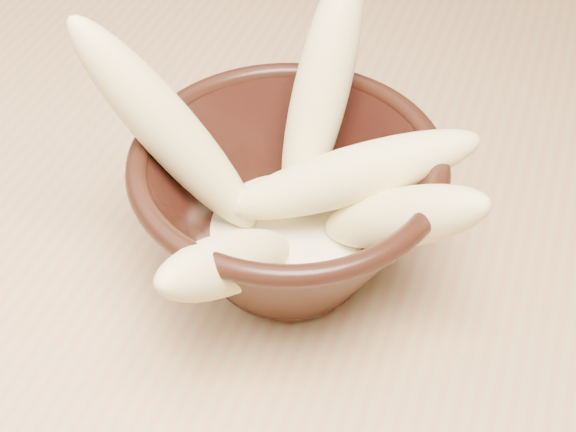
# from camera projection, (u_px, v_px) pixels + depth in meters

# --- Properties ---
(table) EXTENTS (1.20, 0.80, 0.75)m
(table) POSITION_uv_depth(u_px,v_px,m) (439.00, 226.00, 0.69)
(table) COLOR tan
(table) RESTS_ON ground
(bowl) EXTENTS (0.20, 0.20, 0.11)m
(bowl) POSITION_uv_depth(u_px,v_px,m) (288.00, 206.00, 0.51)
(bowl) COLOR black
(bowl) RESTS_ON table
(milk_puddle) EXTENTS (0.11, 0.11, 0.02)m
(milk_puddle) POSITION_uv_depth(u_px,v_px,m) (288.00, 234.00, 0.53)
(milk_puddle) COLOR #F6EEC6
(milk_puddle) RESTS_ON bowl
(banana_upright) EXTENTS (0.05, 0.12, 0.17)m
(banana_upright) POSITION_uv_depth(u_px,v_px,m) (321.00, 90.00, 0.51)
(banana_upright) COLOR #F7E292
(banana_upright) RESTS_ON bowl
(banana_left) EXTENTS (0.13, 0.05, 0.17)m
(banana_left) POSITION_uv_depth(u_px,v_px,m) (170.00, 131.00, 0.49)
(banana_left) COLOR #F7E292
(banana_left) RESTS_ON bowl
(banana_right) EXTENTS (0.13, 0.07, 0.11)m
(banana_right) POSITION_uv_depth(u_px,v_px,m) (401.00, 218.00, 0.48)
(banana_right) COLOR #F7E292
(banana_right) RESTS_ON bowl
(banana_across) EXTENTS (0.17, 0.09, 0.09)m
(banana_across) POSITION_uv_depth(u_px,v_px,m) (350.00, 176.00, 0.50)
(banana_across) COLOR #F7E292
(banana_across) RESTS_ON bowl
(banana_front) EXTENTS (0.07, 0.14, 0.10)m
(banana_front) POSITION_uv_depth(u_px,v_px,m) (229.00, 263.00, 0.46)
(banana_front) COLOR #F7E292
(banana_front) RESTS_ON bowl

